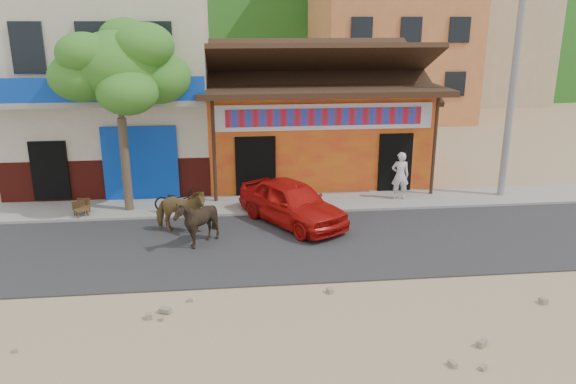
% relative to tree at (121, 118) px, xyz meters
% --- Properties ---
extents(ground, '(120.00, 120.00, 0.00)m').
position_rel_tree_xyz_m(ground, '(4.60, -5.80, -3.12)').
color(ground, '#9E825B').
rests_on(ground, ground).
extents(road, '(60.00, 5.00, 0.04)m').
position_rel_tree_xyz_m(road, '(4.60, -3.30, -3.10)').
color(road, '#28282B').
rests_on(road, ground).
extents(sidewalk, '(60.00, 2.00, 0.12)m').
position_rel_tree_xyz_m(sidewalk, '(4.60, 0.20, -3.06)').
color(sidewalk, gray).
rests_on(sidewalk, ground).
extents(dance_club, '(8.00, 6.00, 3.60)m').
position_rel_tree_xyz_m(dance_club, '(6.60, 4.20, -1.32)').
color(dance_club, orange).
rests_on(dance_club, ground).
extents(cafe_building, '(7.00, 6.00, 7.00)m').
position_rel_tree_xyz_m(cafe_building, '(-0.90, 4.20, 0.38)').
color(cafe_building, beige).
rests_on(cafe_building, ground).
extents(apartment_front, '(9.00, 9.00, 12.00)m').
position_rel_tree_xyz_m(apartment_front, '(13.60, 18.20, 2.88)').
color(apartment_front, '#CC723F').
rests_on(apartment_front, ground).
extents(apartment_rear, '(8.00, 8.00, 10.00)m').
position_rel_tree_xyz_m(apartment_rear, '(22.60, 24.20, 1.88)').
color(apartment_rear, tan).
rests_on(apartment_rear, ground).
extents(tree, '(3.00, 3.00, 6.00)m').
position_rel_tree_xyz_m(tree, '(0.00, 0.00, 0.00)').
color(tree, '#2D721E').
rests_on(tree, sidewalk).
extents(utility_pole, '(0.24, 0.24, 8.00)m').
position_rel_tree_xyz_m(utility_pole, '(12.80, 0.20, 1.00)').
color(utility_pole, gray).
rests_on(utility_pole, sidewalk).
extents(cow_tan, '(1.73, 1.07, 1.36)m').
position_rel_tree_xyz_m(cow_tan, '(1.83, -2.14, -2.40)').
color(cow_tan, olive).
rests_on(cow_tan, road).
extents(cow_dark, '(1.36, 1.23, 1.39)m').
position_rel_tree_xyz_m(cow_dark, '(2.35, -3.17, -2.38)').
color(cow_dark, black).
rests_on(cow_dark, road).
extents(red_car, '(3.45, 4.20, 1.35)m').
position_rel_tree_xyz_m(red_car, '(5.15, -1.66, -2.41)').
color(red_car, red).
rests_on(red_car, road).
extents(scooter, '(1.59, 0.81, 0.80)m').
position_rel_tree_xyz_m(scooter, '(1.61, -0.49, -2.60)').
color(scooter, black).
rests_on(scooter, sidewalk).
extents(pedestrian, '(0.65, 0.47, 1.64)m').
position_rel_tree_xyz_m(pedestrian, '(9.10, 0.18, -2.18)').
color(pedestrian, silver).
rests_on(pedestrian, sidewalk).
extents(cafe_chair_left, '(0.43, 0.43, 0.86)m').
position_rel_tree_xyz_m(cafe_chair_left, '(-1.40, -0.26, -2.57)').
color(cafe_chair_left, '#472617').
rests_on(cafe_chair_left, sidewalk).
extents(cafe_chair_right, '(0.55, 0.55, 0.85)m').
position_rel_tree_xyz_m(cafe_chair_right, '(-1.40, -0.50, -2.57)').
color(cafe_chair_right, '#4A3118').
rests_on(cafe_chair_right, sidewalk).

